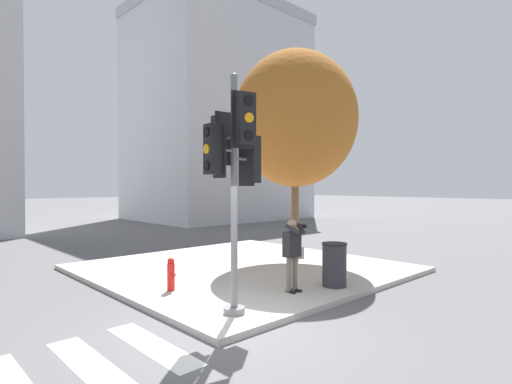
% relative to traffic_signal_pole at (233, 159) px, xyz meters
% --- Properties ---
extents(ground_plane, '(160.00, 160.00, 0.00)m').
position_rel_traffic_signal_pole_xyz_m(ground_plane, '(-0.48, -0.32, -3.01)').
color(ground_plane, '#5B5B5E').
extents(sidewalk_corner, '(8.00, 8.00, 0.13)m').
position_rel_traffic_signal_pole_xyz_m(sidewalk_corner, '(3.02, 3.18, -2.95)').
color(sidewalk_corner, '#BCB7AD').
rests_on(sidewalk_corner, ground_plane).
extents(traffic_signal_pole, '(1.20, 1.20, 4.46)m').
position_rel_traffic_signal_pole_xyz_m(traffic_signal_pole, '(0.00, 0.00, 0.00)').
color(traffic_signal_pole, slate).
rests_on(traffic_signal_pole, sidewalk_corner).
extents(person_photographer, '(0.58, 0.54, 1.62)m').
position_rel_traffic_signal_pole_xyz_m(person_photographer, '(1.96, 0.26, -1.92)').
color(person_photographer, black).
rests_on(person_photographer, sidewalk_corner).
extents(street_tree, '(3.92, 3.92, 6.66)m').
position_rel_traffic_signal_pole_xyz_m(street_tree, '(4.86, 2.73, 1.61)').
color(street_tree, brown).
rests_on(street_tree, sidewalk_corner).
extents(fire_hydrant, '(0.17, 0.23, 0.75)m').
position_rel_traffic_signal_pole_xyz_m(fire_hydrant, '(0.01, 2.21, -2.51)').
color(fire_hydrant, red).
rests_on(fire_hydrant, sidewalk_corner).
extents(trash_bin, '(0.59, 0.59, 1.03)m').
position_rel_traffic_signal_pole_xyz_m(trash_bin, '(3.04, -0.10, -2.37)').
color(trash_bin, '#2D2D33').
rests_on(trash_bin, sidewalk_corner).
extents(building_right, '(11.98, 9.66, 15.87)m').
position_rel_traffic_signal_pole_xyz_m(building_right, '(14.23, 18.81, 4.94)').
color(building_right, '#BCBCC1').
rests_on(building_right, ground_plane).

